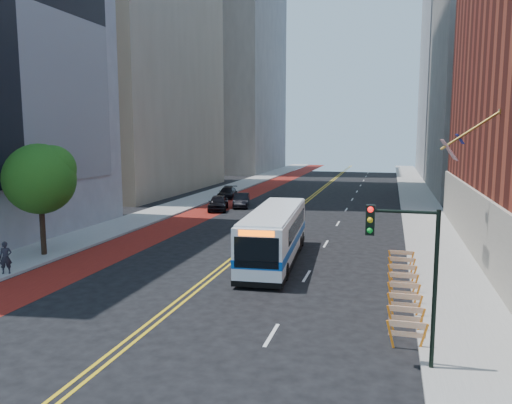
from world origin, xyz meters
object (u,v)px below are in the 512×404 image
object	(u,v)px
car_b	(241,200)
pedestrian	(6,258)
car_a	(218,203)
car_c	(227,193)
traffic_signal	(406,254)
transit_bus	(275,234)
street_tree	(41,176)

from	to	relation	value
car_b	pedestrian	bearing A→B (deg)	-112.82
car_a	car_b	xyz separation A→B (m)	(1.53, 2.78, -0.05)
car_c	pedestrian	xyz separation A→B (m)	(-1.10, -33.46, 0.36)
traffic_signal	pedestrian	world-z (taller)	traffic_signal
traffic_signal	car_a	world-z (taller)	traffic_signal
transit_bus	car_b	distance (m)	22.10
traffic_signal	transit_bus	distance (m)	14.05
pedestrian	car_a	bearing A→B (deg)	52.16
traffic_signal	car_b	distance (m)	36.01
car_a	car_c	xyz separation A→B (m)	(-2.07, 9.10, -0.11)
traffic_signal	pedestrian	bearing A→B (deg)	164.74
car_a	car_b	distance (m)	3.17
traffic_signal	car_c	world-z (taller)	traffic_signal
street_tree	car_c	world-z (taller)	street_tree
traffic_signal	car_a	xyz separation A→B (m)	(-16.65, 29.76, -2.97)
car_b	car_c	size ratio (longest dim) A/B	0.96
transit_bus	car_c	distance (m)	29.31
transit_bus	traffic_signal	bearing A→B (deg)	-64.34
traffic_signal	car_c	bearing A→B (deg)	115.71
street_tree	car_c	size ratio (longest dim) A/B	1.52
traffic_signal	car_a	bearing A→B (deg)	119.22
street_tree	transit_bus	world-z (taller)	street_tree
traffic_signal	pedestrian	xyz separation A→B (m)	(-19.81, 5.40, -2.72)
traffic_signal	car_b	bearing A→B (deg)	114.92
traffic_signal	transit_bus	world-z (taller)	traffic_signal
car_a	pedestrian	bearing A→B (deg)	-111.14
car_a	car_b	size ratio (longest dim) A/B	1.03
traffic_signal	pedestrian	size ratio (longest dim) A/B	2.99
car_b	car_a	bearing A→B (deg)	-131.78
transit_bus	car_c	bearing A→B (deg)	109.56
car_b	car_c	xyz separation A→B (m)	(-3.59, 6.32, -0.06)
car_a	car_b	world-z (taller)	car_a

